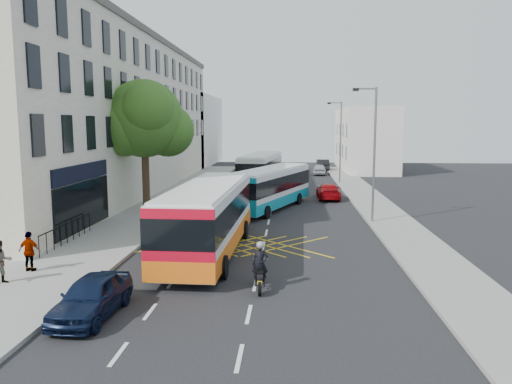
% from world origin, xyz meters
% --- Properties ---
extents(ground, '(120.00, 120.00, 0.00)m').
position_xyz_m(ground, '(0.00, 0.00, 0.00)').
color(ground, black).
rests_on(ground, ground).
extents(pavement_left, '(5.00, 70.00, 0.15)m').
position_xyz_m(pavement_left, '(-8.50, 15.00, 0.07)').
color(pavement_left, gray).
rests_on(pavement_left, ground).
extents(pavement_right, '(3.00, 70.00, 0.15)m').
position_xyz_m(pavement_right, '(7.50, 15.00, 0.07)').
color(pavement_right, gray).
rests_on(pavement_right, ground).
extents(terrace_main, '(8.30, 45.00, 13.50)m').
position_xyz_m(terrace_main, '(-14.00, 24.49, 6.76)').
color(terrace_main, beige).
rests_on(terrace_main, ground).
extents(terrace_far, '(8.00, 20.00, 10.00)m').
position_xyz_m(terrace_far, '(-14.00, 55.00, 5.00)').
color(terrace_far, silver).
rests_on(terrace_far, ground).
extents(building_right, '(6.00, 18.00, 8.00)m').
position_xyz_m(building_right, '(11.00, 48.00, 4.00)').
color(building_right, silver).
rests_on(building_right, ground).
extents(street_tree, '(6.30, 5.70, 8.80)m').
position_xyz_m(street_tree, '(-8.51, 14.97, 6.29)').
color(street_tree, '#382619').
rests_on(street_tree, pavement_left).
extents(lamp_near, '(1.45, 0.15, 8.00)m').
position_xyz_m(lamp_near, '(6.20, 12.00, 4.62)').
color(lamp_near, slate).
rests_on(lamp_near, pavement_right).
extents(lamp_far, '(1.45, 0.15, 8.00)m').
position_xyz_m(lamp_far, '(6.20, 32.00, 4.62)').
color(lamp_far, slate).
rests_on(lamp_far, pavement_right).
extents(railings, '(0.08, 5.60, 1.14)m').
position_xyz_m(railings, '(-9.70, 5.30, 0.72)').
color(railings, black).
rests_on(railings, pavement_left).
extents(bus_near, '(3.12, 11.61, 3.25)m').
position_xyz_m(bus_near, '(-2.48, 4.44, 1.71)').
color(bus_near, silver).
rests_on(bus_near, ground).
extents(bus_mid, '(5.78, 10.53, 2.90)m').
position_xyz_m(bus_mid, '(-0.11, 16.75, 1.53)').
color(bus_mid, silver).
rests_on(bus_mid, ground).
extents(bus_far, '(3.78, 11.41, 3.15)m').
position_xyz_m(bus_far, '(-1.49, 29.44, 1.66)').
color(bus_far, silver).
rests_on(bus_far, ground).
extents(motorbike, '(0.61, 2.03, 1.80)m').
position_xyz_m(motorbike, '(0.22, -0.56, 0.85)').
color(motorbike, black).
rests_on(motorbike, ground).
extents(parked_car_blue, '(1.75, 3.92, 1.31)m').
position_xyz_m(parked_car_blue, '(-4.90, -3.52, 0.65)').
color(parked_car_blue, black).
rests_on(parked_car_blue, ground).
extents(parked_car_silver, '(1.47, 3.85, 1.25)m').
position_xyz_m(parked_car_silver, '(-4.90, 5.62, 0.63)').
color(parked_car_silver, '#9DA0A4').
rests_on(parked_car_silver, ground).
extents(red_hatchback, '(1.82, 4.38, 1.27)m').
position_xyz_m(red_hatchback, '(4.39, 21.79, 0.63)').
color(red_hatchback, '#A0060C').
rests_on(red_hatchback, ground).
extents(distant_car_grey, '(2.37, 4.60, 1.24)m').
position_xyz_m(distant_car_grey, '(0.54, 43.27, 0.62)').
color(distant_car_grey, '#42454A').
rests_on(distant_car_grey, ground).
extents(distant_car_silver, '(1.76, 3.88, 1.29)m').
position_xyz_m(distant_car_silver, '(4.80, 41.03, 0.65)').
color(distant_car_silver, '#ACAEB4').
rests_on(distant_car_silver, ground).
extents(distant_car_dark, '(1.59, 4.44, 1.46)m').
position_xyz_m(distant_car_dark, '(5.50, 46.34, 0.73)').
color(distant_car_dark, black).
rests_on(distant_car_dark, ground).
extents(pedestrian_near, '(1.01, 0.99, 1.64)m').
position_xyz_m(pedestrian_near, '(-9.34, -1.00, 0.97)').
color(pedestrian_near, gray).
rests_on(pedestrian_near, pavement_left).
extents(pedestrian_far, '(0.99, 0.51, 1.62)m').
position_xyz_m(pedestrian_far, '(-9.09, 0.60, 0.96)').
color(pedestrian_far, gray).
rests_on(pedestrian_far, pavement_left).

